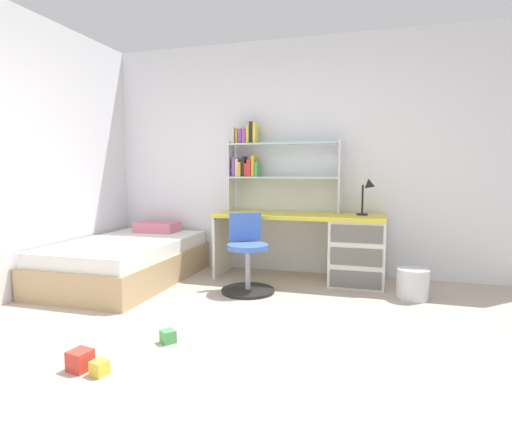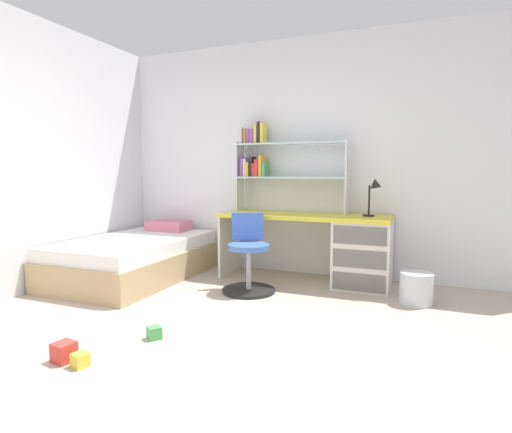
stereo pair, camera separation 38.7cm
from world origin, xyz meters
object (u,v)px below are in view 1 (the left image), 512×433
Objects in this scene: toy_block_red_1 at (80,360)px; bed_platform at (127,260)px; desk_lamp at (369,191)px; toy_block_yellow_0 at (100,368)px; bookshelf_hutch at (266,161)px; swivel_chair at (247,262)px; toy_block_green_2 at (168,336)px; waste_bin at (413,284)px; desk at (342,245)px.

bed_platform is at bearing 116.01° from toy_block_red_1.
desk_lamp is 4.48× the size of toy_block_yellow_0.
bookshelf_hutch is at bearing 171.48° from desk_lamp.
desk_lamp is 0.21× the size of bed_platform.
bed_platform reaches higher than toy_block_red_1.
swivel_chair is 1.36m from bed_platform.
toy_block_red_1 is (-0.15, 0.02, 0.02)m from toy_block_yellow_0.
waste_bin is at bearing 41.98° from toy_block_green_2.
bookshelf_hutch reaches higher than toy_block_yellow_0.
swivel_chair is at bearing -0.45° from bed_platform.
bookshelf_hutch reaches higher than bed_platform.
toy_block_yellow_0 is 0.71× the size of toy_block_red_1.
swivel_chair is (-1.12, -0.62, -0.68)m from desk_lamp.
toy_block_red_1 is 1.35× the size of toy_block_green_2.
swivel_chair is at bearing 83.36° from toy_block_green_2.
desk_lamp is 2.66m from bed_platform.
bookshelf_hutch is at bearing 91.96° from swivel_chair.
swivel_chair is at bearing 75.74° from toy_block_red_1.
desk_lamp is 1.44m from swivel_chair.
toy_block_yellow_0 is 0.54m from toy_block_green_2.
desk is 1.42× the size of bookshelf_hutch.
bed_platform is 20.56× the size of toy_block_green_2.
toy_block_yellow_0 is at bearing -60.64° from bed_platform.
toy_block_yellow_0 is at bearing -132.27° from waste_bin.
waste_bin is (1.57, -0.60, -1.16)m from bookshelf_hutch.
desk_lamp is at bearing -8.52° from bookshelf_hutch.
toy_block_yellow_0 is at bearing -120.14° from desk_lamp.
swivel_chair reaches higher than waste_bin.
desk_lamp is at bearing 57.14° from toy_block_red_1.
waste_bin is at bearing 3.64° from bed_platform.
bookshelf_hutch is at bearing 30.33° from bed_platform.
desk is 15.03× the size of toy_block_red_1.
waste_bin is 2.85m from toy_block_red_1.
toy_block_green_2 is at bearing -123.10° from desk_lamp.
toy_block_red_1 is at bearing -134.74° from waste_bin.
bed_platform is (-2.48, -0.61, -0.75)m from desk_lamp.
desk_lamp is 3.20× the size of toy_block_red_1.
waste_bin is at bearing 47.73° from toy_block_yellow_0.
desk is at bearing -12.20° from bookshelf_hutch.
swivel_chair is 0.42× the size of bed_platform.
desk is 1.05m from swivel_chair.
waste_bin is at bearing 45.26° from toy_block_red_1.
desk reaches higher than waste_bin.
waste_bin reaches higher than toy_block_green_2.
toy_block_yellow_0 is (-1.86, -2.04, -0.10)m from waste_bin.
toy_block_yellow_0 is (-0.29, -2.64, -1.26)m from bookshelf_hutch.
swivel_chair is at bearing 80.29° from toy_block_yellow_0.
bookshelf_hutch is 2.04m from waste_bin.
bed_platform reaches higher than waste_bin.
toy_block_green_2 is at bearing -96.64° from swivel_chair.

